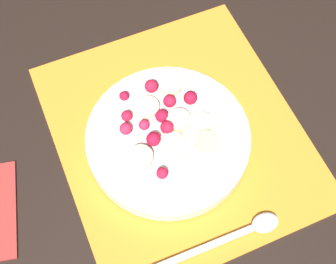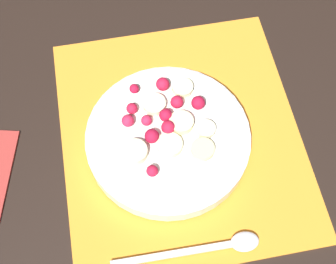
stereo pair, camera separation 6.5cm
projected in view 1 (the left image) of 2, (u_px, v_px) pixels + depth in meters
ground_plane at (178, 134)px, 0.70m from camera, size 3.00×3.00×0.00m
placemat at (178, 133)px, 0.70m from camera, size 0.40×0.35×0.01m
fruit_bowl at (168, 137)px, 0.67m from camera, size 0.24×0.24×0.05m
spoon at (238, 234)px, 0.62m from camera, size 0.03×0.20×0.01m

